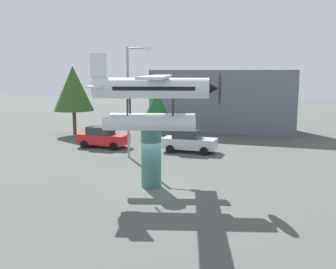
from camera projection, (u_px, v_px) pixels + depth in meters
ground_plane at (151, 186)px, 21.89m from camera, size 140.00×140.00×0.00m
display_pedestal at (151, 158)px, 21.63m from camera, size 1.10×1.10×3.29m
floatplane_monument at (153, 97)px, 21.10m from camera, size 7.18×10.33×4.00m
car_near_red at (103, 137)px, 33.01m from camera, size 4.20×2.02×1.76m
car_mid_silver at (189, 141)px, 31.07m from camera, size 4.20×2.02×1.76m
streetlight_primary at (130, 95)px, 28.53m from camera, size 1.84×0.28×8.05m
storefront_building at (224, 101)px, 42.01m from camera, size 15.11×5.11×6.46m
tree_west at (73, 88)px, 39.21m from camera, size 4.01×4.01×6.88m
tree_east at (157, 106)px, 37.18m from camera, size 2.76×2.76×4.63m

